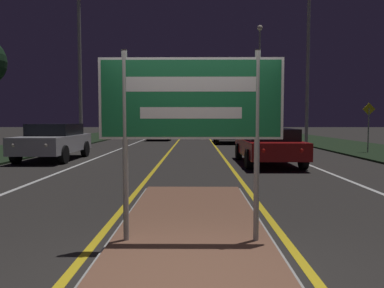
% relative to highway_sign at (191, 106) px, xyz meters
% --- Properties ---
extents(median_island, '(2.20, 7.78, 0.10)m').
position_rel_highway_sign_xyz_m(median_island, '(0.00, 0.00, -1.77)').
color(median_island, '#999993').
rests_on(median_island, ground_plane).
extents(verge_left, '(5.00, 100.00, 0.08)m').
position_rel_highway_sign_xyz_m(verge_left, '(-9.50, 18.82, -1.77)').
color(verge_left, black).
rests_on(verge_left, ground_plane).
extents(verge_right, '(5.00, 100.00, 0.08)m').
position_rel_highway_sign_xyz_m(verge_right, '(9.50, 18.82, -1.77)').
color(verge_right, black).
rests_on(verge_right, ground_plane).
extents(centre_line_yellow_left, '(0.12, 70.00, 0.01)m').
position_rel_highway_sign_xyz_m(centre_line_yellow_left, '(-1.29, 23.82, -1.81)').
color(centre_line_yellow_left, gold).
rests_on(centre_line_yellow_left, ground_plane).
extents(centre_line_yellow_right, '(0.12, 70.00, 0.01)m').
position_rel_highway_sign_xyz_m(centre_line_yellow_right, '(1.29, 23.82, -1.81)').
color(centre_line_yellow_right, gold).
rests_on(centre_line_yellow_right, ground_plane).
extents(lane_line_white_left, '(0.12, 70.00, 0.01)m').
position_rel_highway_sign_xyz_m(lane_line_white_left, '(-4.20, 23.82, -1.81)').
color(lane_line_white_left, silver).
rests_on(lane_line_white_left, ground_plane).
extents(lane_line_white_right, '(0.12, 70.00, 0.01)m').
position_rel_highway_sign_xyz_m(lane_line_white_right, '(4.20, 23.82, -1.81)').
color(lane_line_white_right, silver).
rests_on(lane_line_white_right, ground_plane).
extents(edge_line_white_left, '(0.10, 70.00, 0.01)m').
position_rel_highway_sign_xyz_m(edge_line_white_left, '(-7.20, 23.82, -1.81)').
color(edge_line_white_left, silver).
rests_on(edge_line_white_left, ground_plane).
extents(edge_line_white_right, '(0.10, 70.00, 0.01)m').
position_rel_highway_sign_xyz_m(edge_line_white_right, '(7.20, 23.82, -1.81)').
color(edge_line_white_right, silver).
rests_on(edge_line_white_right, ground_plane).
extents(highway_sign, '(2.31, 0.07, 2.42)m').
position_rel_highway_sign_xyz_m(highway_sign, '(0.00, 0.00, 0.00)').
color(highway_sign, '#9E9E99').
rests_on(highway_sign, median_island).
extents(streetlight_left_near, '(0.53, 0.53, 8.70)m').
position_rel_highway_sign_xyz_m(streetlight_left_near, '(-6.14, 15.50, 3.88)').
color(streetlight_left_near, '#9E9E99').
rests_on(streetlight_left_near, ground_plane).
extents(streetlight_right_near, '(0.45, 0.45, 10.47)m').
position_rel_highway_sign_xyz_m(streetlight_right_near, '(6.47, 16.91, 4.38)').
color(streetlight_right_near, '#9E9E99').
rests_on(streetlight_right_near, ground_plane).
extents(streetlight_right_far, '(0.55, 0.55, 11.04)m').
position_rel_highway_sign_xyz_m(streetlight_right_far, '(6.47, 33.18, 5.28)').
color(streetlight_right_far, '#9E9E99').
rests_on(streetlight_right_far, ground_plane).
extents(car_receding_0, '(2.03, 4.80, 1.33)m').
position_rel_highway_sign_xyz_m(car_receding_0, '(2.74, 9.09, -1.09)').
color(car_receding_0, maroon).
rests_on(car_receding_0, ground_plane).
extents(car_receding_1, '(1.97, 4.74, 1.39)m').
position_rel_highway_sign_xyz_m(car_receding_1, '(2.40, 21.69, -1.07)').
color(car_receding_1, '#4C514C').
rests_on(car_receding_1, ground_plane).
extents(car_receding_2, '(1.94, 4.33, 1.38)m').
position_rel_highway_sign_xyz_m(car_receding_2, '(5.50, 35.24, -1.07)').
color(car_receding_2, '#4C514C').
rests_on(car_receding_2, ground_plane).
extents(car_receding_3, '(1.93, 4.55, 1.51)m').
position_rel_highway_sign_xyz_m(car_receding_3, '(5.68, 42.30, -1.01)').
color(car_receding_3, maroon).
rests_on(car_receding_3, ground_plane).
extents(car_approaching_0, '(2.01, 4.45, 1.48)m').
position_rel_highway_sign_xyz_m(car_approaching_0, '(-5.75, 10.55, -1.02)').
color(car_approaching_0, '#B7B7BC').
rests_on(car_approaching_0, ground_plane).
extents(car_approaching_1, '(1.89, 4.50, 1.52)m').
position_rel_highway_sign_xyz_m(car_approaching_1, '(-2.82, 25.92, -1.01)').
color(car_approaching_1, black).
rests_on(car_approaching_1, ground_plane).
extents(car_approaching_2, '(1.96, 4.76, 1.53)m').
position_rel_highway_sign_xyz_m(car_approaching_2, '(-2.75, 34.68, -1.01)').
color(car_approaching_2, maroon).
rests_on(car_approaching_2, ground_plane).
extents(warning_sign, '(0.60, 0.06, 2.37)m').
position_rel_highway_sign_xyz_m(warning_sign, '(8.38, 13.35, -0.30)').
color(warning_sign, '#9E9E99').
rests_on(warning_sign, verge_right).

